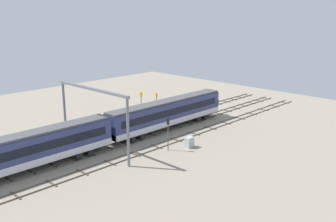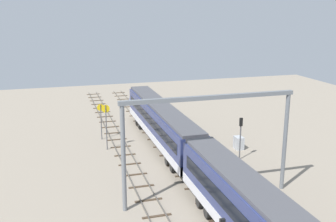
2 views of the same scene
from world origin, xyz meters
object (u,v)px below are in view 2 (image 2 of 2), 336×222
at_px(speed_sign_near_foreground, 106,121).
at_px(signal_light_trackside_approach, 241,133).
at_px(relay_cabinet, 239,143).
at_px(overhead_gantry, 210,126).
at_px(train, 195,158).
at_px(speed_sign_mid_trackside, 101,117).

height_order(speed_sign_near_foreground, signal_light_trackside_approach, speed_sign_near_foreground).
bearing_deg(relay_cabinet, signal_light_trackside_approach, 155.56).
relative_size(overhead_gantry, signal_light_trackside_approach, 3.22).
bearing_deg(train, speed_sign_near_foreground, 28.69).
xyz_separation_m(speed_sign_near_foreground, relay_cabinet, (-4.19, -14.84, -2.73)).
bearing_deg(relay_cabinet, speed_sign_near_foreground, 74.24).
relative_size(overhead_gantry, speed_sign_near_foreground, 2.82).
distance_m(speed_sign_near_foreground, signal_light_trackside_approach, 15.28).
relative_size(signal_light_trackside_approach, relay_cabinet, 3.13).
distance_m(train, overhead_gantry, 4.98).
bearing_deg(signal_light_trackside_approach, relay_cabinet, -24.44).
height_order(overhead_gantry, signal_light_trackside_approach, overhead_gantry).
distance_m(overhead_gantry, relay_cabinet, 14.69).
height_order(train, relay_cabinet, train).
relative_size(train, relay_cabinet, 33.51).
distance_m(train, speed_sign_near_foreground, 13.59).
distance_m(train, relay_cabinet, 11.51).
bearing_deg(relay_cabinet, train, 132.80).
height_order(overhead_gantry, speed_sign_mid_trackside, overhead_gantry).
bearing_deg(overhead_gantry, train, 3.01).
xyz_separation_m(train, signal_light_trackside_approach, (4.70, -6.96, 0.41)).
distance_m(speed_sign_near_foreground, speed_sign_mid_trackside, 3.97).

